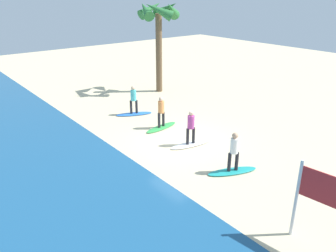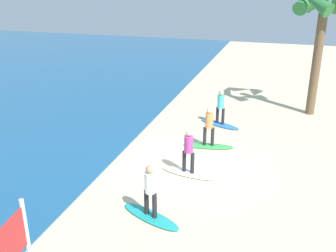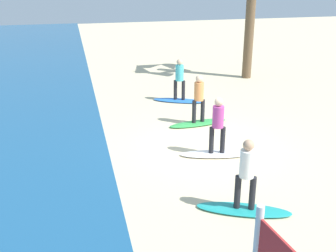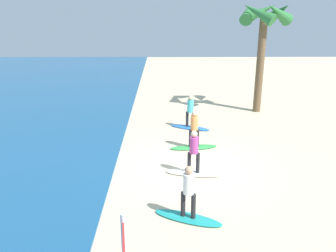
{
  "view_description": "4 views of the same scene",
  "coord_description": "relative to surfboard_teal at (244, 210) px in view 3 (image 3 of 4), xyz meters",
  "views": [
    {
      "loc": [
        -11.22,
        9.81,
        6.82
      ],
      "look_at": [
        0.1,
        0.76,
        0.94
      ],
      "focal_mm": 35.98,
      "sensor_mm": 36.0,
      "label": 1
    },
    {
      "loc": [
        -12.66,
        -2.93,
        6.68
      ],
      "look_at": [
        1.38,
        1.36,
        0.96
      ],
      "focal_mm": 41.33,
      "sensor_mm": 36.0,
      "label": 2
    },
    {
      "loc": [
        -11.01,
        3.85,
        5.12
      ],
      "look_at": [
        0.2,
        1.23,
        0.7
      ],
      "focal_mm": 44.86,
      "sensor_mm": 36.0,
      "label": 3
    },
    {
      "loc": [
        -12.7,
        1.09,
        6.09
      ],
      "look_at": [
        1.23,
        0.92,
        1.28
      ],
      "focal_mm": 38.19,
      "sensor_mm": 36.0,
      "label": 4
    }
  ],
  "objects": [
    {
      "name": "surfboard_teal",
      "position": [
        0.0,
        0.0,
        0.0
      ],
      "size": [
        1.33,
        2.15,
        0.09
      ],
      "primitive_type": "ellipsoid",
      "rotation": [
        0.0,
        0.0,
        1.17
      ],
      "color": "teal",
      "rests_on": "ground"
    },
    {
      "name": "surfboard_white",
      "position": [
        2.94,
        -0.39,
        0.0
      ],
      "size": [
        0.94,
        2.17,
        0.09
      ],
      "primitive_type": "ellipsoid",
      "rotation": [
        0.0,
        0.0,
        1.39
      ],
      "color": "white",
      "rests_on": "ground"
    },
    {
      "name": "surfer_green",
      "position": [
        5.49,
        -0.62,
        0.99
      ],
      "size": [
        0.32,
        0.46,
        1.64
      ],
      "color": "#232328",
      "rests_on": "surfboard_green"
    },
    {
      "name": "surfer_teal",
      "position": [
        0.0,
        0.0,
        0.99
      ],
      "size": [
        0.32,
        0.43,
        1.64
      ],
      "color": "#232328",
      "rests_on": "surfboard_teal"
    },
    {
      "name": "surfboard_blue",
      "position": [
        8.14,
        -0.64,
        0.0
      ],
      "size": [
        1.37,
        2.15,
        0.09
      ],
      "primitive_type": "ellipsoid",
      "rotation": [
        0.0,
        0.0,
        1.15
      ],
      "color": "blue",
      "rests_on": "ground"
    },
    {
      "name": "ground_plane",
      "position": [
        3.57,
        -0.38,
        -0.04
      ],
      "size": [
        60.0,
        60.0,
        0.0
      ],
      "primitive_type": "plane",
      "color": "beige"
    },
    {
      "name": "surfer_white",
      "position": [
        2.94,
        -0.39,
        0.99
      ],
      "size": [
        0.32,
        0.45,
        1.64
      ],
      "color": "#232328",
      "rests_on": "surfboard_white"
    },
    {
      "name": "surfboard_green",
      "position": [
        5.49,
        -0.62,
        0.0
      ],
      "size": [
        0.85,
        2.16,
        0.09
      ],
      "primitive_type": "ellipsoid",
      "rotation": [
        0.0,
        0.0,
        1.71
      ],
      "color": "green",
      "rests_on": "ground"
    },
    {
      "name": "surfer_blue",
      "position": [
        8.14,
        -0.64,
        0.99
      ],
      "size": [
        0.32,
        0.43,
        1.64
      ],
      "color": "#232328",
      "rests_on": "surfboard_blue"
    }
  ]
}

